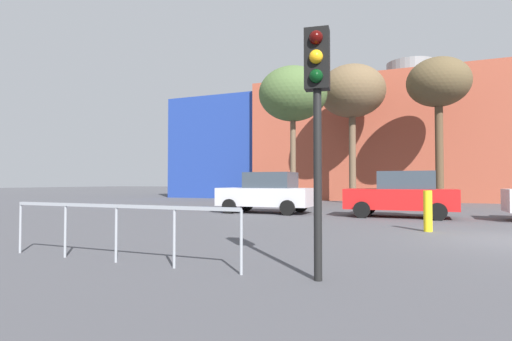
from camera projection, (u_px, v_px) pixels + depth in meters
building_backdrop at (411, 143)px, 34.60m from camera, size 42.25×12.24×11.71m
parked_car_0 at (267, 193)px, 18.70m from camera, size 4.34×2.13×1.88m
parked_car_1 at (402, 194)px, 16.41m from camera, size 4.31×2.11×1.87m
traffic_light_near_left at (317, 94)px, 5.89m from camera, size 0.39×0.38×3.68m
bare_tree_0 at (352, 92)px, 27.70m from camera, size 4.52×4.52×9.49m
bare_tree_1 at (438, 84)px, 24.89m from camera, size 3.78×3.78×9.12m
bare_tree_2 at (293, 95)px, 24.75m from camera, size 4.19×4.19×8.52m
bollard_yellow_0 at (428, 211)px, 11.65m from camera, size 0.24×0.24×1.18m
pedestrian_railing at (116, 218)px, 7.18m from camera, size 4.96×0.06×1.03m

